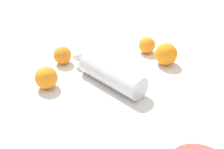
% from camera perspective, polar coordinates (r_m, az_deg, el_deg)
% --- Properties ---
extents(ground_plane, '(2.40, 2.40, 0.00)m').
position_cam_1_polar(ground_plane, '(1.01, -1.22, -1.44)').
color(ground_plane, silver).
extents(water_bottle, '(0.22, 0.29, 0.08)m').
position_cam_1_polar(water_bottle, '(0.99, -0.95, 0.51)').
color(water_bottle, silver).
rests_on(water_bottle, ground_plane).
extents(orange_0, '(0.07, 0.07, 0.07)m').
position_cam_1_polar(orange_0, '(1.18, 6.71, 5.63)').
color(orange_0, orange).
rests_on(orange_0, ground_plane).
extents(orange_1, '(0.07, 0.07, 0.07)m').
position_cam_1_polar(orange_1, '(0.98, -12.49, -0.61)').
color(orange_1, orange).
rests_on(orange_1, ground_plane).
extents(orange_2, '(0.08, 0.08, 0.08)m').
position_cam_1_polar(orange_2, '(1.11, 10.32, 3.89)').
color(orange_2, orange).
rests_on(orange_2, ground_plane).
extents(orange_3, '(0.07, 0.07, 0.07)m').
position_cam_1_polar(orange_3, '(1.11, -9.47, 3.64)').
color(orange_3, orange).
rests_on(orange_3, ground_plane).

